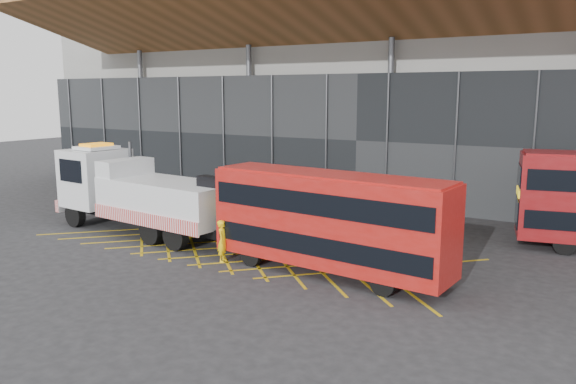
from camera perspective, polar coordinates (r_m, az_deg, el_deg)
The scene contains 6 objects.
ground_plane at distance 26.53m, azimuth -7.27°, elevation -5.02°, with size 120.00×120.00×0.00m, color #242427.
road_markings at distance 25.60m, azimuth -4.43°, elevation -5.51°, with size 19.96×7.16×0.01m.
construction_building at distance 41.02m, azimuth 11.12°, elevation 12.82°, with size 55.00×23.97×18.00m.
recovery_truck at distance 28.64m, azimuth -15.00°, elevation -0.06°, with size 12.51×3.96×4.34m.
bus_towed at distance 21.28m, azimuth 4.17°, elevation -2.72°, with size 9.74×3.07×3.90m.
worker at distance 23.22m, azimuth -6.65°, elevation -4.96°, with size 0.64×0.42×1.74m, color yellow.
Camera 1 is at (15.87, -20.13, 6.86)m, focal length 35.00 mm.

